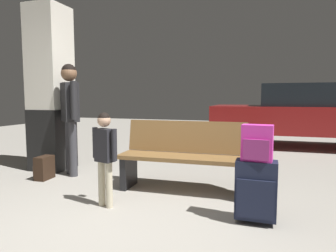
{
  "coord_description": "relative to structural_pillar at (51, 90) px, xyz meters",
  "views": [
    {
      "loc": [
        1.31,
        -2.14,
        1.2
      ],
      "look_at": [
        0.2,
        1.3,
        0.85
      ],
      "focal_mm": 31.9,
      "sensor_mm": 36.0,
      "label": 1
    }
  ],
  "objects": [
    {
      "name": "bench",
      "position": [
        2.37,
        -0.45,
        -0.88
      ],
      "size": [
        1.61,
        0.56,
        0.89
      ],
      "color": "brown",
      "rests_on": "ground_plane"
    },
    {
      "name": "structural_pillar",
      "position": [
        0.0,
        0.0,
        0.0
      ],
      "size": [
        0.57,
        0.57,
        2.66
      ],
      "color": "black",
      "rests_on": "ground_plane"
    },
    {
      "name": "adult",
      "position": [
        0.54,
        -0.25,
        -0.27
      ],
      "size": [
        0.47,
        0.41,
        1.7
      ],
      "color": "#38383D",
      "rests_on": "ground_plane"
    },
    {
      "name": "parked_car_near",
      "position": [
        4.21,
        3.69,
        -0.51
      ],
      "size": [
        4.12,
        1.85,
        1.51
      ],
      "color": "maroon",
      "rests_on": "ground_plane"
    },
    {
      "name": "backpack_dark_floor",
      "position": [
        0.31,
        -0.59,
        -1.15
      ],
      "size": [
        0.2,
        0.29,
        0.34
      ],
      "color": "black",
      "rests_on": "ground_plane"
    },
    {
      "name": "suitcase",
      "position": [
        3.3,
        -1.23,
        -1.0
      ],
      "size": [
        0.38,
        0.23,
        0.6
      ],
      "color": "#191E33",
      "rests_on": "ground_plane"
    },
    {
      "name": "child",
      "position": [
        1.72,
        -1.28,
        -0.68
      ],
      "size": [
        0.34,
        0.24,
        1.04
      ],
      "color": "beige",
      "rests_on": "ground_plane"
    },
    {
      "name": "ground_plane",
      "position": [
        2.05,
        2.03,
        -1.37
      ],
      "size": [
        18.0,
        18.0,
        0.1
      ],
      "primitive_type": "cube",
      "color": "gray"
    },
    {
      "name": "backpack_bright",
      "position": [
        3.3,
        -1.23,
        -0.55
      ],
      "size": [
        0.29,
        0.21,
        0.34
      ],
      "color": "#D833A5",
      "rests_on": "suitcase"
    }
  ]
}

